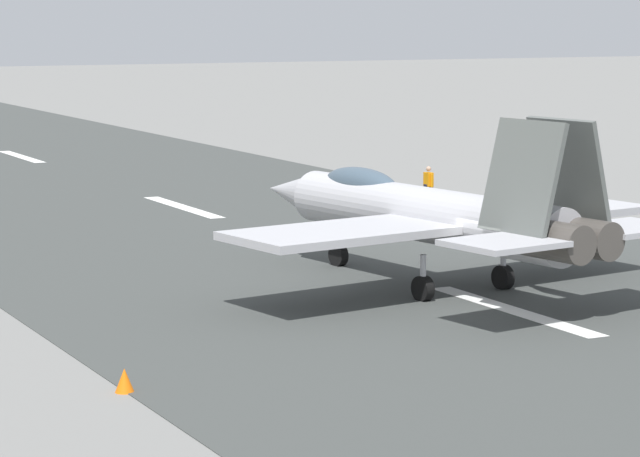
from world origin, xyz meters
TOP-DOWN VIEW (x-y plane):
  - ground_plane at (0.00, 0.00)m, footprint 400.00×400.00m
  - runway_strip at (-0.02, 0.00)m, footprint 240.00×26.00m
  - fighter_jet at (3.58, 0.21)m, footprint 16.57×14.96m
  - crew_person at (20.96, -10.19)m, footprint 0.70×0.36m
  - marker_cone_near at (-4.41, 13.01)m, footprint 0.44×0.44m

SIDE VIEW (x-z plane):
  - ground_plane at x=0.00m, z-range 0.00..0.00m
  - runway_strip at x=-0.02m, z-range 0.00..0.02m
  - marker_cone_near at x=-4.41m, z-range 0.00..0.55m
  - crew_person at x=20.96m, z-range 0.00..1.70m
  - fighter_jet at x=3.58m, z-range -0.43..5.10m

